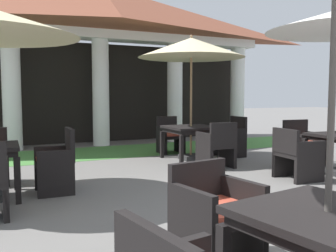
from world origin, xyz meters
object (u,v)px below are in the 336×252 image
at_px(patio_chair_far_back_east, 231,138).
at_px(patio_chair_near_foreground_west, 296,155).
at_px(patio_chair_mid_left_east, 57,164).
at_px(patio_chair_far_back_south, 217,146).
at_px(patio_table_far_back, 191,131).
at_px(patio_table_mid_right, 327,227).
at_px(patio_umbrella_far_back, 191,49).
at_px(patio_chair_near_foreground_north, 302,145).
at_px(patio_chair_far_back_north, 170,136).
at_px(patio_chair_mid_right_north, 215,216).

bearing_deg(patio_chair_far_back_east, patio_chair_near_foreground_west, 170.55).
relative_size(patio_chair_near_foreground_west, patio_chair_mid_left_east, 0.93).
bearing_deg(patio_chair_far_back_south, patio_chair_mid_left_east, -169.74).
bearing_deg(patio_table_far_back, patio_table_mid_right, -110.66).
relative_size(patio_umbrella_far_back, patio_chair_far_back_east, 2.95).
xyz_separation_m(patio_chair_near_foreground_north, patio_chair_near_foreground_west, (-1.08, -0.95, 0.01)).
height_order(patio_table_mid_right, patio_chair_far_back_north, patio_chair_far_back_north).
relative_size(patio_table_far_back, patio_chair_far_back_south, 1.15).
height_order(patio_chair_near_foreground_north, patio_table_mid_right, patio_chair_near_foreground_north).
xyz_separation_m(patio_table_far_back, patio_chair_far_back_south, (0.00, -1.04, -0.21)).
height_order(patio_chair_near_foreground_north, patio_chair_mid_left_east, patio_chair_mid_left_east).
distance_m(patio_table_mid_right, patio_table_far_back, 5.90).
bearing_deg(patio_chair_near_foreground_west, patio_table_far_back, -161.38).
distance_m(patio_chair_near_foreground_north, patio_chair_mid_right_north, 5.00).
bearing_deg(patio_table_far_back, patio_chair_near_foreground_west, -75.16).
distance_m(patio_chair_mid_left_east, patio_table_mid_right, 4.04).
distance_m(patio_chair_near_foreground_west, patio_umbrella_far_back, 3.19).
distance_m(patio_chair_mid_left_east, patio_table_far_back, 3.45).
height_order(patio_chair_near_foreground_west, patio_chair_mid_left_east, patio_chair_mid_left_east).
xyz_separation_m(patio_chair_near_foreground_west, patio_table_mid_right, (-2.73, -3.09, 0.21)).
xyz_separation_m(patio_chair_near_foreground_west, patio_table_far_back, (-0.64, 2.43, 0.22)).
height_order(patio_table_far_back, patio_chair_far_back_east, patio_chair_far_back_east).
distance_m(patio_chair_mid_left_east, patio_chair_far_back_south, 3.11).
height_order(patio_table_mid_right, patio_umbrella_far_back, patio_umbrella_far_back).
bearing_deg(patio_chair_near_foreground_north, patio_chair_far_back_east, -61.60).
height_order(patio_umbrella_far_back, patio_chair_far_back_north, patio_umbrella_far_back).
distance_m(patio_chair_near_foreground_west, patio_chair_far_back_south, 1.54).
relative_size(patio_chair_mid_left_east, patio_chair_mid_right_north, 1.10).
bearing_deg(patio_chair_mid_left_east, patio_table_far_back, -60.58).
height_order(patio_table_mid_right, patio_chair_far_back_south, patio_chair_far_back_south).
bearing_deg(patio_chair_far_back_north, patio_chair_mid_right_north, 67.85).
height_order(patio_chair_near_foreground_west, patio_chair_far_back_east, patio_chair_far_back_east).
distance_m(patio_chair_mid_left_east, patio_chair_far_back_north, 4.03).
xyz_separation_m(patio_chair_far_back_north, patio_chair_far_back_east, (1.04, -1.03, 0.01)).
height_order(patio_table_far_back, patio_chair_far_back_south, patio_chair_far_back_south).
bearing_deg(patio_chair_far_back_east, patio_chair_near_foreground_north, -155.63).
bearing_deg(patio_table_mid_right, patio_chair_near_foreground_west, 48.54).
relative_size(patio_chair_near_foreground_north, patio_chair_far_back_south, 1.01).
height_order(patio_table_mid_right, patio_table_far_back, patio_table_far_back).
bearing_deg(patio_table_far_back, patio_chair_mid_left_east, -152.27).
xyz_separation_m(patio_chair_far_back_south, patio_chair_far_back_east, (1.03, 1.04, -0.01)).
distance_m(patio_chair_near_foreground_north, patio_chair_near_foreground_west, 1.44).
height_order(patio_chair_far_back_north, patio_chair_far_back_east, patio_chair_far_back_east).
bearing_deg(patio_chair_far_back_south, patio_umbrella_far_back, 90.00).
distance_m(patio_table_mid_right, patio_chair_mid_right_north, 1.02).
bearing_deg(patio_table_mid_right, patio_chair_far_back_north, 72.43).
bearing_deg(patio_table_far_back, patio_umbrella_far_back, -90.00).
xyz_separation_m(patio_umbrella_far_back, patio_chair_far_back_north, (-0.00, 1.04, -1.97)).
bearing_deg(patio_table_mid_right, patio_chair_mid_left_east, 103.89).
distance_m(patio_chair_near_foreground_north, patio_chair_mid_left_east, 4.77).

